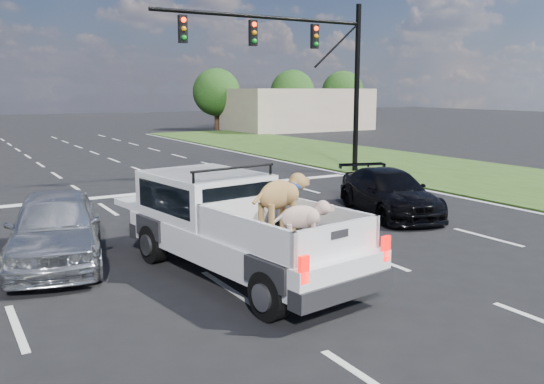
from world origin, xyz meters
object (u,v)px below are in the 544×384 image
(traffic_signal, at_px, (310,59))
(silver_sedan, at_px, (56,227))
(pickup_truck, at_px, (236,224))
(black_coupe, at_px, (389,192))

(traffic_signal, height_order, silver_sedan, traffic_signal)
(pickup_truck, height_order, black_coupe, pickup_truck)
(pickup_truck, bearing_deg, silver_sedan, 131.36)
(pickup_truck, bearing_deg, traffic_signal, 41.43)
(traffic_signal, xyz_separation_m, silver_sedan, (-11.28, -7.38, -3.98))
(traffic_signal, distance_m, pickup_truck, 13.48)
(traffic_signal, xyz_separation_m, black_coupe, (-2.20, -7.27, -4.09))
(pickup_truck, bearing_deg, black_coupe, 14.42)
(traffic_signal, distance_m, black_coupe, 8.63)
(silver_sedan, xyz_separation_m, black_coupe, (9.08, 0.12, -0.12))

